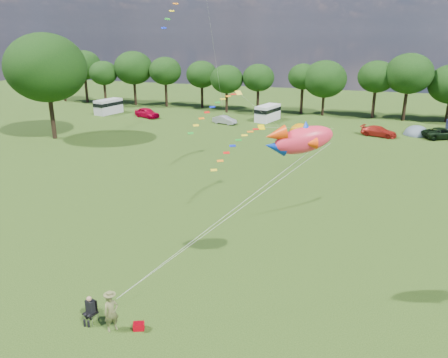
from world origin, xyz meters
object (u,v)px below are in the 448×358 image
(big_tree, at_px, (46,68))
(tent_orange, at_px, (300,132))
(tent_greyblue, at_px, (416,135))
(camp_chair, at_px, (91,306))
(car_a, at_px, (147,113))
(car_b, at_px, (225,120))
(kite_flyer, at_px, (111,313))
(fish_kite, at_px, (298,140))
(car_d, at_px, (443,133))
(campervan_c, at_px, (268,112))
(campervan_a, at_px, (109,106))
(car_c, at_px, (379,131))

(big_tree, bearing_deg, tent_orange, 24.70)
(tent_greyblue, height_order, camp_chair, camp_chair)
(car_a, distance_m, car_b, 13.64)
(car_a, bearing_deg, kite_flyer, -131.07)
(camp_chair, height_order, fish_kite, fish_kite)
(big_tree, height_order, car_d, big_tree)
(car_b, relative_size, kite_flyer, 1.82)
(kite_flyer, distance_m, camp_chair, 1.33)
(campervan_c, distance_m, camp_chair, 51.67)
(tent_orange, distance_m, tent_greyblue, 15.62)
(campervan_c, height_order, tent_greyblue, campervan_c)
(car_b, bearing_deg, big_tree, 145.76)
(big_tree, height_order, tent_orange, big_tree)
(car_d, distance_m, fish_kite, 44.60)
(big_tree, height_order, car_b, big_tree)
(campervan_a, distance_m, tent_orange, 33.36)
(car_c, height_order, campervan_c, campervan_c)
(car_b, height_order, campervan_a, campervan_a)
(big_tree, relative_size, fish_kite, 3.79)
(tent_greyblue, xyz_separation_m, camp_chair, (-18.49, -48.30, 0.84))
(campervan_c, bearing_deg, tent_orange, -121.42)
(big_tree, bearing_deg, fish_kite, -36.40)
(car_a, distance_m, car_c, 35.80)
(car_d, bearing_deg, tent_orange, 70.74)
(car_d, bearing_deg, campervan_c, 54.51)
(car_c, relative_size, campervan_a, 0.85)
(car_b, relative_size, tent_orange, 1.08)
(kite_flyer, xyz_separation_m, fish_kite, (7.51, 5.24, 7.65))
(fish_kite, bearing_deg, car_b, 86.74)
(tent_greyblue, bearing_deg, car_a, -179.69)
(tent_orange, xyz_separation_m, fish_kite, (5.64, -40.21, 8.59))
(tent_orange, relative_size, tent_greyblue, 0.87)
(big_tree, height_order, campervan_a, big_tree)
(fish_kite, bearing_deg, camp_chair, -176.17)
(car_a, relative_size, camp_chair, 3.29)
(car_d, xyz_separation_m, campervan_c, (-24.44, 4.58, 0.59))
(car_c, distance_m, tent_greyblue, 5.55)
(tent_greyblue, bearing_deg, car_d, -23.10)
(car_c, bearing_deg, campervan_a, 102.36)
(campervan_c, height_order, kite_flyer, campervan_c)
(campervan_c, relative_size, fish_kite, 1.53)
(car_a, height_order, campervan_a, campervan_a)
(kite_flyer, bearing_deg, car_c, 24.09)
(big_tree, xyz_separation_m, fish_kite, (35.75, -26.36, -0.40))
(car_d, distance_m, tent_orange, 18.44)
(car_b, xyz_separation_m, tent_orange, (11.72, -1.87, -0.60))
(camp_chair, bearing_deg, car_a, 129.68)
(car_a, height_order, kite_flyer, kite_flyer)
(tent_greyblue, bearing_deg, car_b, -177.40)
(car_c, distance_m, campervan_c, 17.50)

